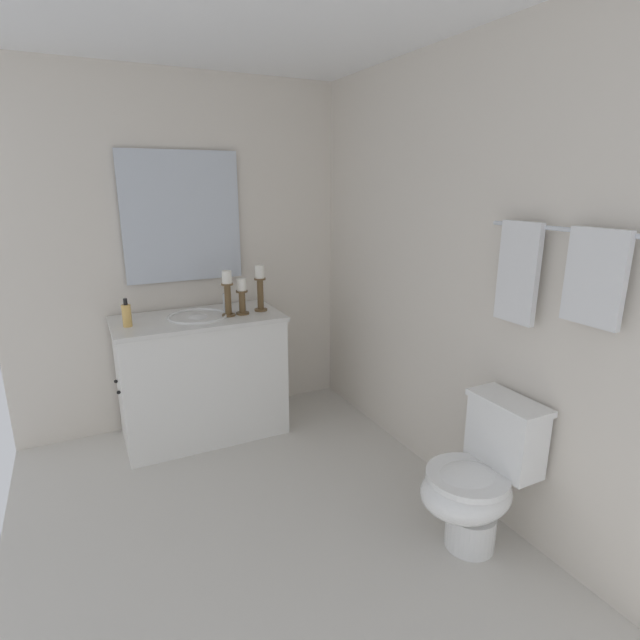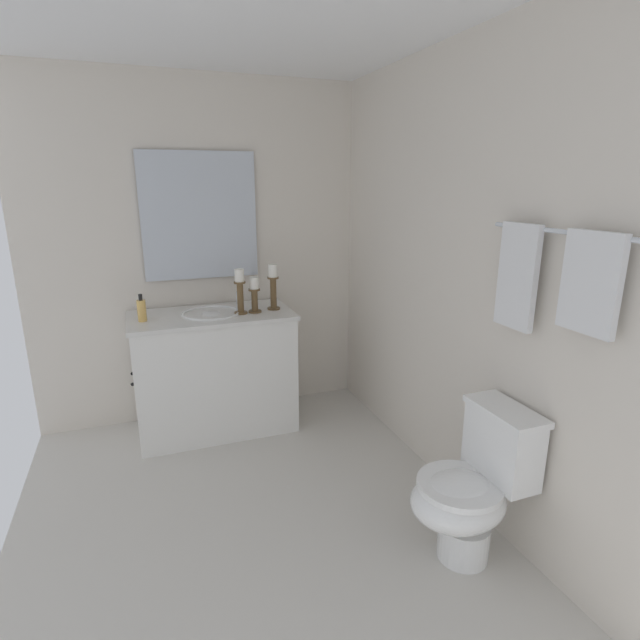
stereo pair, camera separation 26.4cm
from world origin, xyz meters
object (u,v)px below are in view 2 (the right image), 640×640
object	(u,v)px
mirror	(200,216)
toilet	(471,489)
candle_holder_mid	(240,290)
towel_bar	(560,231)
candle_holder_short	(254,294)
candle_holder_tall	(273,285)
soap_bottle	(142,310)
vanity_cabinet	(215,372)
towel_near_vanity	(517,277)
sink_basin	(212,319)
towel_center	(590,283)

from	to	relation	value
mirror	toilet	bearing A→B (deg)	24.30
candle_holder_mid	towel_bar	distance (m)	2.06
towel_bar	candle_holder_mid	bearing A→B (deg)	-152.09
mirror	candle_holder_mid	distance (m)	0.62
candle_holder_short	towel_bar	distance (m)	2.03
candle_holder_tall	towel_bar	world-z (taller)	towel_bar
soap_bottle	vanity_cabinet	bearing A→B (deg)	94.74
mirror	towel_near_vanity	bearing A→B (deg)	29.92
candle_holder_mid	toilet	bearing A→B (deg)	23.29
candle_holder_tall	towel_near_vanity	world-z (taller)	towel_near_vanity
sink_basin	candle_holder_tall	distance (m)	0.48
candle_holder_short	candle_holder_tall	bearing A→B (deg)	103.68
candle_holder_mid	towel_bar	bearing A→B (deg)	27.91
mirror	towel_center	bearing A→B (deg)	25.75
toilet	towel_near_vanity	world-z (taller)	towel_near_vanity
vanity_cabinet	soap_bottle	bearing A→B (deg)	-85.26
toilet	towel_bar	size ratio (longest dim) A/B	1.01
candle_holder_tall	toilet	size ratio (longest dim) A/B	0.43
mirror	candle_holder_short	world-z (taller)	mirror
towel_near_vanity	vanity_cabinet	bearing A→B (deg)	-146.05
sink_basin	soap_bottle	size ratio (longest dim) A/B	2.23
soap_bottle	toilet	world-z (taller)	soap_bottle
sink_basin	towel_near_vanity	distance (m)	2.05
candle_holder_tall	towel_center	bearing A→B (deg)	18.69
vanity_cabinet	toilet	size ratio (longest dim) A/B	1.48
sink_basin	soap_bottle	distance (m)	0.46
towel_near_vanity	toilet	bearing A→B (deg)	-69.51
sink_basin	toilet	xyz separation A→B (m)	(1.72, 0.90, -0.46)
sink_basin	towel_bar	world-z (taller)	towel_bar
towel_near_vanity	soap_bottle	bearing A→B (deg)	-135.98
vanity_cabinet	candle_holder_tall	bearing A→B (deg)	85.74
candle_holder_mid	towel_near_vanity	size ratio (longest dim) A/B	0.67
candle_holder_short	towel_center	xyz separation A→B (m)	(1.95, 0.82, 0.39)
candle_holder_short	towel_near_vanity	size ratio (longest dim) A/B	0.53
towel_center	toilet	bearing A→B (deg)	-145.36
sink_basin	candle_holder_tall	world-z (taller)	candle_holder_tall
towel_near_vanity	candle_holder_tall	bearing A→B (deg)	-157.40
candle_holder_tall	candle_holder_short	xyz separation A→B (m)	(0.04, -0.14, -0.04)
towel_near_vanity	towel_center	xyz separation A→B (m)	(0.37, 0.00, 0.04)
sink_basin	candle_holder_mid	distance (m)	0.29
candle_holder_mid	soap_bottle	bearing A→B (deg)	-92.93
mirror	towel_near_vanity	distance (m)	2.23
candle_holder_mid	mirror	bearing A→B (deg)	-151.13
candle_holder_tall	soap_bottle	size ratio (longest dim) A/B	1.79
soap_bottle	towel_near_vanity	xyz separation A→B (m)	(1.61, 1.56, 0.40)
soap_bottle	toilet	size ratio (longest dim) A/B	0.24
vanity_cabinet	towel_near_vanity	distance (m)	2.18
soap_bottle	towel_near_vanity	world-z (taller)	towel_near_vanity
sink_basin	towel_bar	xyz separation A→B (m)	(1.83, 1.13, 0.72)
candle_holder_tall	towel_near_vanity	distance (m)	1.77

